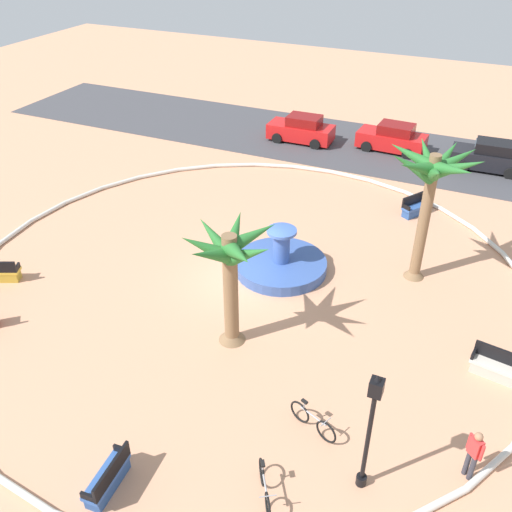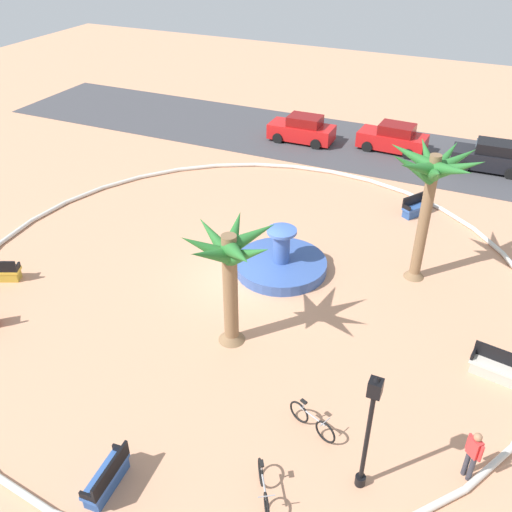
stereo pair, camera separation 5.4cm
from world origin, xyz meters
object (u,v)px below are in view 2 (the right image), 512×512
object	(u,v)px
lamppost	(369,425)
parked_car_second	(393,138)
fountain	(281,264)
bench_north	(107,479)
bench_east	(496,368)
bicycle_by_lamppost	(264,488)
bench_southwest	(0,273)
bicycle_red_frame	(312,421)
palm_tree_by_curb	(432,179)
palm_tree_near_fountain	(230,263)
parked_car_leftmost	(302,130)
bench_west	(416,208)
parked_car_third	(490,157)
person_cyclist_helmet	(473,453)

from	to	relation	value
lamppost	parked_car_second	bearing A→B (deg)	101.09
fountain	bench_north	size ratio (longest dim) A/B	2.31
lamppost	bench_east	bearing A→B (deg)	63.06
bicycle_by_lamppost	parked_car_second	distance (m)	24.51
bench_southwest	bicycle_by_lamppost	size ratio (longest dim) A/B	1.12
parked_car_second	fountain	bearing A→B (deg)	-94.75
lamppost	bicycle_red_frame	size ratio (longest dim) A/B	2.43
parked_car_second	palm_tree_by_curb	bearing A→B (deg)	-73.06
palm_tree_near_fountain	bench_southwest	size ratio (longest dim) A/B	2.70
bench_southwest	parked_car_second	distance (m)	22.85
bench_east	parked_car_leftmost	distance (m)	20.90
parked_car_second	bench_west	bearing A→B (deg)	-68.72
bicycle_red_frame	parked_car_second	distance (m)	22.02
parked_car_third	lamppost	bearing A→B (deg)	-92.69
palm_tree_near_fountain	palm_tree_by_curb	xyz separation A→B (m)	(5.02, 6.48, 1.12)
bicycle_by_lamppost	bench_southwest	bearing A→B (deg)	161.74
bicycle_by_lamppost	parked_car_second	xyz separation A→B (m)	(-2.36, 24.40, 0.40)
bench_east	fountain	bearing A→B (deg)	162.05
bench_east	bicycle_red_frame	world-z (taller)	bench_east
bench_north	parked_car_second	distance (m)	25.85
bicycle_red_frame	bench_southwest	bearing A→B (deg)	172.16
parked_car_third	bench_west	bearing A→B (deg)	-110.89
lamppost	bicycle_red_frame	world-z (taller)	lamppost
lamppost	parked_car_leftmost	world-z (taller)	lamppost
bench_north	bench_southwest	bearing A→B (deg)	148.83
bicycle_red_frame	palm_tree_by_curb	bearing A→B (deg)	82.69
palm_tree_by_curb	person_cyclist_helmet	bearing A→B (deg)	-70.47
bench_east	person_cyclist_helmet	size ratio (longest dim) A/B	0.98
bench_southwest	parked_car_leftmost	world-z (taller)	parked_car_leftmost
bench_west	bicycle_by_lamppost	size ratio (longest dim) A/B	1.10
palm_tree_near_fountain	bicycle_red_frame	distance (m)	5.43
palm_tree_near_fountain	bench_east	size ratio (longest dim) A/B	2.71
bicycle_red_frame	bicycle_by_lamppost	size ratio (longest dim) A/B	1.09
bench_southwest	palm_tree_by_curb	bearing A→B (deg)	25.32
lamppost	parked_car_third	xyz separation A→B (m)	(1.05, 22.44, -1.53)
lamppost	bicycle_by_lamppost	size ratio (longest dim) A/B	2.66
fountain	bench_southwest	distance (m)	11.29
palm_tree_by_curb	bicycle_red_frame	xyz separation A→B (m)	(-1.16, -9.04, -3.96)
bicycle_by_lamppost	person_cyclist_helmet	bearing A→B (deg)	31.17
bench_west	bicycle_by_lamppost	xyz separation A→B (m)	(-0.55, -16.92, 0.04)
fountain	person_cyclist_helmet	bearing A→B (deg)	-40.32
bench_southwest	bicycle_red_frame	size ratio (longest dim) A/B	1.03
bench_west	parked_car_leftmost	bearing A→B (deg)	141.81
person_cyclist_helmet	parked_car_third	distance (m)	21.09
lamppost	parked_car_second	world-z (taller)	lamppost
fountain	lamppost	size ratio (longest dim) A/B	0.96
palm_tree_near_fountain	parked_car_leftmost	size ratio (longest dim) A/B	1.12
fountain	parked_car_leftmost	world-z (taller)	fountain
bench_southwest	bench_east	bearing A→B (deg)	7.88
lamppost	parked_car_second	size ratio (longest dim) A/B	0.96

